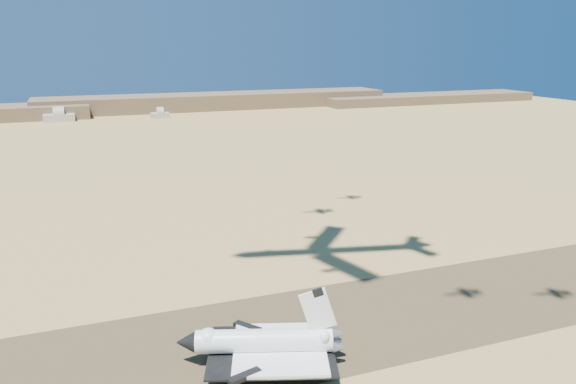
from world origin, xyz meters
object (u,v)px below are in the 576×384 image
object	(u,v)px
crew_a	(308,368)
crew_c	(299,377)
shuttle	(263,344)
crew_b	(301,376)

from	to	relation	value
crew_a	crew_c	bearing A→B (deg)	128.80
shuttle	crew_a	distance (m)	12.68
crew_a	crew_b	bearing A→B (deg)	131.24
crew_a	crew_c	size ratio (longest dim) A/B	1.05
crew_a	crew_b	world-z (taller)	crew_a
shuttle	crew_b	xyz separation A→B (m)	(6.23, -10.03, -4.56)
crew_a	crew_b	distance (m)	3.71
shuttle	crew_a	xyz separation A→B (m)	(9.07, -7.64, -4.49)
crew_b	crew_c	world-z (taller)	crew_c
crew_a	crew_b	xyz separation A→B (m)	(-2.84, -2.39, -0.06)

